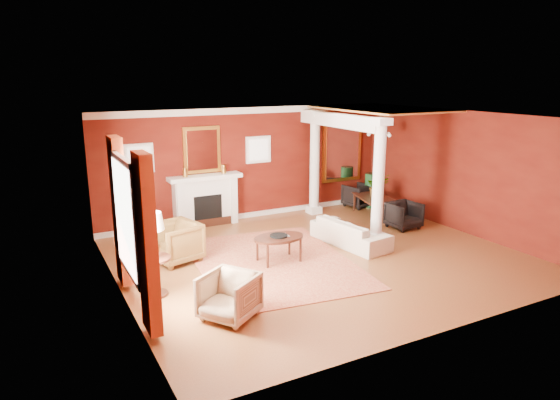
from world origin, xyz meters
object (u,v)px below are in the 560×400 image
armchair_leopard (175,240)px  coffee_table (279,239)px  sofa (350,228)px  dining_table (376,201)px  side_table (152,241)px  armchair_stripe (229,294)px

armchair_leopard → coffee_table: armchair_leopard is taller
sofa → dining_table: bearing=-59.2°
side_table → coffee_table: bearing=8.9°
armchair_stripe → coffee_table: (1.81, 1.79, 0.09)m
armchair_leopard → dining_table: bearing=82.2°
armchair_stripe → side_table: side_table is taller
armchair_leopard → sofa: bearing=62.6°
coffee_table → sofa: bearing=6.0°
side_table → dining_table: bearing=18.4°
armchair_leopard → dining_table: (5.73, 0.77, -0.04)m
coffee_table → armchair_stripe: bearing=-135.3°
sofa → coffee_table: sofa is taller
armchair_stripe → coffee_table: 2.55m
sofa → armchair_stripe: bearing=110.6°
sofa → armchair_leopard: 3.85m
armchair_stripe → side_table: size_ratio=0.54×
sofa → side_table: 4.62m
armchair_leopard → side_table: bearing=-44.4°
sofa → side_table: side_table is taller
armchair_stripe → dining_table: size_ratio=0.54×
side_table → dining_table: (6.51, 2.17, -0.58)m
coffee_table → side_table: bearing=-171.1°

